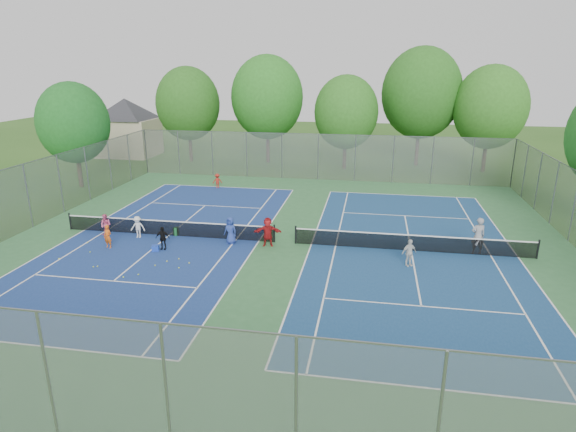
% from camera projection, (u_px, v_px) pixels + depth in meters
% --- Properties ---
extents(ground, '(120.00, 120.00, 0.00)m').
position_uv_depth(ground, '(285.00, 243.00, 27.35)').
color(ground, '#2D571B').
rests_on(ground, ground).
extents(court_pad, '(32.00, 32.00, 0.01)m').
position_uv_depth(court_pad, '(285.00, 243.00, 27.35)').
color(court_pad, '#306738').
rests_on(court_pad, ground).
extents(court_left, '(10.97, 23.77, 0.01)m').
position_uv_depth(court_left, '(169.00, 235.00, 28.51)').
color(court_left, navy).
rests_on(court_left, court_pad).
extents(court_right, '(10.97, 23.77, 0.01)m').
position_uv_depth(court_right, '(411.00, 251.00, 26.18)').
color(court_right, navy).
rests_on(court_right, court_pad).
extents(net_left, '(12.87, 0.10, 0.91)m').
position_uv_depth(net_left, '(168.00, 228.00, 28.38)').
color(net_left, black).
rests_on(net_left, ground).
extents(net_right, '(12.87, 0.10, 0.91)m').
position_uv_depth(net_right, '(412.00, 243.00, 26.05)').
color(net_right, black).
rests_on(net_right, ground).
extents(fence_north, '(32.00, 0.10, 4.00)m').
position_uv_depth(fence_north, '(318.00, 157.00, 41.77)').
color(fence_north, gray).
rests_on(fence_north, ground).
extents(fence_south, '(32.00, 0.10, 4.00)m').
position_uv_depth(fence_south, '(167.00, 395.00, 11.73)').
color(fence_south, gray).
rests_on(fence_south, ground).
extents(fence_west, '(0.10, 32.00, 4.00)m').
position_uv_depth(fence_west, '(28.00, 196.00, 29.41)').
color(fence_west, gray).
rests_on(fence_west, ground).
extents(house, '(11.03, 11.03, 7.30)m').
position_uv_depth(house, '(126.00, 117.00, 52.27)').
color(house, '#B7A88C').
rests_on(house, ground).
extents(tree_nw, '(6.40, 6.40, 9.58)m').
position_uv_depth(tree_nw, '(188.00, 104.00, 48.55)').
color(tree_nw, '#443326').
rests_on(tree_nw, ground).
extents(tree_nl, '(7.20, 7.20, 10.69)m').
position_uv_depth(tree_nl, '(267.00, 97.00, 47.96)').
color(tree_nl, '#443326').
rests_on(tree_nl, ground).
extents(tree_nc, '(6.00, 6.00, 8.85)m').
position_uv_depth(tree_nc, '(346.00, 112.00, 45.11)').
color(tree_nc, '#443326').
rests_on(tree_nc, ground).
extents(tree_nr, '(7.60, 7.60, 11.42)m').
position_uv_depth(tree_nr, '(422.00, 93.00, 46.26)').
color(tree_nr, '#443326').
rests_on(tree_nr, ground).
extents(tree_ne, '(6.60, 6.60, 9.77)m').
position_uv_depth(tree_ne, '(490.00, 107.00, 43.71)').
color(tree_ne, '#443326').
rests_on(tree_ne, ground).
extents(tree_side_w, '(5.60, 5.60, 8.47)m').
position_uv_depth(tree_side_w, '(73.00, 123.00, 38.31)').
color(tree_side_w, '#443326').
rests_on(tree_side_w, ground).
extents(ball_crate, '(0.47, 0.47, 0.31)m').
position_uv_depth(ball_crate, '(155.00, 248.00, 26.15)').
color(ball_crate, '#183BB6').
rests_on(ball_crate, ground).
extents(ball_hopper, '(0.33, 0.33, 0.51)m').
position_uv_depth(ball_hopper, '(176.00, 231.00, 28.47)').
color(ball_hopper, '#238037').
rests_on(ball_hopper, ground).
extents(student_a, '(0.53, 0.40, 1.32)m').
position_uv_depth(student_a, '(108.00, 237.00, 26.43)').
color(student_a, '#DF5915').
rests_on(student_a, ground).
extents(student_b, '(0.68, 0.55, 1.31)m').
position_uv_depth(student_b, '(106.00, 225.00, 28.36)').
color(student_b, '#D8547F').
rests_on(student_b, ground).
extents(student_c, '(0.90, 0.59, 1.30)m').
position_uv_depth(student_c, '(138.00, 227.00, 28.03)').
color(student_c, silver).
rests_on(student_c, ground).
extents(student_d, '(0.80, 0.39, 1.32)m').
position_uv_depth(student_d, '(163.00, 238.00, 26.21)').
color(student_d, black).
rests_on(student_d, ground).
extents(student_e, '(0.86, 0.68, 1.55)m').
position_uv_depth(student_e, '(230.00, 230.00, 27.05)').
color(student_e, navy).
rests_on(student_e, ground).
extents(student_f, '(1.59, 0.73, 1.65)m').
position_uv_depth(student_f, '(268.00, 232.00, 26.68)').
color(student_f, '#A7171A').
rests_on(student_f, ground).
extents(child_far_baseline, '(0.88, 0.66, 1.20)m').
position_uv_depth(child_far_baseline, '(217.00, 181.00, 39.28)').
color(child_far_baseline, '#A62317').
rests_on(child_far_baseline, ground).
extents(instructor, '(0.82, 0.62, 2.03)m').
position_uv_depth(instructor, '(478.00, 236.00, 25.51)').
color(instructor, gray).
rests_on(instructor, ground).
extents(teen_court_b, '(0.89, 0.73, 1.42)m').
position_uv_depth(teen_court_b, '(409.00, 253.00, 24.04)').
color(teen_court_b, silver).
rests_on(teen_court_b, ground).
extents(tennis_ball_0, '(0.07, 0.07, 0.07)m').
position_uv_depth(tennis_ball_0, '(59.00, 259.00, 25.04)').
color(tennis_ball_0, '#B8D231').
rests_on(tennis_ball_0, ground).
extents(tennis_ball_1, '(0.07, 0.07, 0.07)m').
position_uv_depth(tennis_ball_1, '(138.00, 275.00, 23.13)').
color(tennis_ball_1, '#B1D130').
rests_on(tennis_ball_1, ground).
extents(tennis_ball_2, '(0.07, 0.07, 0.07)m').
position_uv_depth(tennis_ball_2, '(179.00, 259.00, 25.00)').
color(tennis_ball_2, gold).
rests_on(tennis_ball_2, ground).
extents(tennis_ball_3, '(0.07, 0.07, 0.07)m').
position_uv_depth(tennis_ball_3, '(179.00, 268.00, 23.90)').
color(tennis_ball_3, '#C7F338').
rests_on(tennis_ball_3, ground).
extents(tennis_ball_4, '(0.07, 0.07, 0.07)m').
position_uv_depth(tennis_ball_4, '(93.00, 267.00, 24.02)').
color(tennis_ball_4, '#BACE30').
rests_on(tennis_ball_4, ground).
extents(tennis_ball_5, '(0.07, 0.07, 0.07)m').
position_uv_depth(tennis_ball_5, '(123.00, 277.00, 22.86)').
color(tennis_ball_5, '#CCF138').
rests_on(tennis_ball_5, ground).
extents(tennis_ball_6, '(0.07, 0.07, 0.07)m').
position_uv_depth(tennis_ball_6, '(90.00, 252.00, 25.91)').
color(tennis_ball_6, '#AFCE2F').
rests_on(tennis_ball_6, ground).
extents(tennis_ball_7, '(0.07, 0.07, 0.07)m').
position_uv_depth(tennis_ball_7, '(189.00, 263.00, 24.48)').
color(tennis_ball_7, yellow).
rests_on(tennis_ball_7, ground).
extents(tennis_ball_8, '(0.07, 0.07, 0.07)m').
position_uv_depth(tennis_ball_8, '(98.00, 267.00, 24.07)').
color(tennis_ball_8, gold).
rests_on(tennis_ball_8, ground).
extents(tennis_ball_9, '(0.07, 0.07, 0.07)m').
position_uv_depth(tennis_ball_9, '(167.00, 262.00, 24.69)').
color(tennis_ball_9, yellow).
rests_on(tennis_ball_9, ground).
extents(tennis_ball_10, '(0.07, 0.07, 0.07)m').
position_uv_depth(tennis_ball_10, '(88.00, 243.00, 27.27)').
color(tennis_ball_10, '#C1CF30').
rests_on(tennis_ball_10, ground).
extents(tennis_ball_11, '(0.07, 0.07, 0.07)m').
position_uv_depth(tennis_ball_11, '(155.00, 266.00, 24.19)').
color(tennis_ball_11, '#B1C72E').
rests_on(tennis_ball_11, ground).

